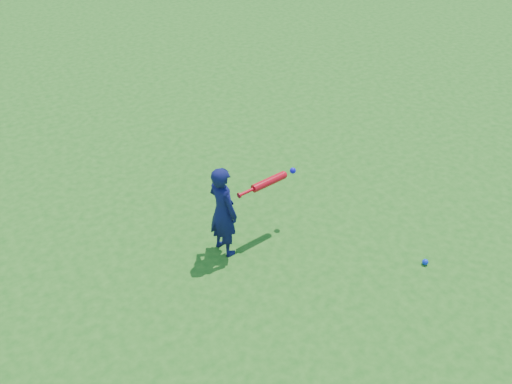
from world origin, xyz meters
TOP-DOWN VIEW (x-y plane):
  - ground at (0.00, 0.00)m, footprint 80.00×80.00m
  - child at (0.61, 0.30)m, footprint 0.38×0.49m
  - ground_ball_blue at (2.60, -1.11)m, footprint 0.07×0.07m
  - bat_swing at (1.30, 0.36)m, footprint 0.88×0.21m

SIDE VIEW (x-z plane):
  - ground at x=0.00m, z-range 0.00..0.00m
  - ground_ball_blue at x=2.60m, z-range 0.00..0.07m
  - child at x=0.61m, z-range 0.00..1.21m
  - bat_swing at x=1.30m, z-range 0.72..0.82m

